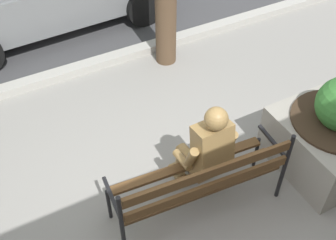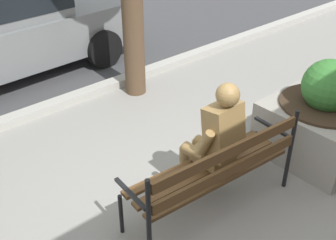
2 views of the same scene
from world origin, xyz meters
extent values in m
plane|color=gray|center=(0.00, 0.00, 0.00)|extent=(80.00, 80.00, 0.00)
cube|color=#B2AFA8|center=(0.00, 2.90, 0.06)|extent=(60.00, 0.20, 0.12)
cube|color=brown|center=(0.15, -0.09, 0.45)|extent=(1.70, 0.24, 0.04)
cube|color=brown|center=(0.16, 0.09, 0.45)|extent=(1.70, 0.24, 0.04)
cube|color=brown|center=(0.18, 0.27, 0.45)|extent=(1.70, 0.24, 0.04)
cube|color=brown|center=(0.14, -0.18, 0.62)|extent=(1.70, 0.17, 0.11)
cube|color=brown|center=(0.14, -0.18, 0.84)|extent=(1.70, 0.17, 0.11)
cylinder|color=black|center=(-0.70, 0.36, 0.23)|extent=(0.04, 0.04, 0.45)
cylinder|color=black|center=(-0.74, -0.11, 0.47)|extent=(0.04, 0.04, 0.95)
cube|color=black|center=(-0.72, 0.16, 0.62)|extent=(0.07, 0.48, 0.03)
cylinder|color=black|center=(1.05, 0.22, 0.23)|extent=(0.04, 0.04, 0.45)
cylinder|color=black|center=(1.02, -0.25, 0.47)|extent=(0.04, 0.04, 0.95)
cube|color=black|center=(1.04, 0.02, 0.62)|extent=(0.07, 0.48, 0.03)
cube|color=olive|center=(0.30, 0.15, 0.56)|extent=(0.35, 0.33, 0.16)
cube|color=olive|center=(0.30, 0.05, 0.88)|extent=(0.37, 0.30, 0.55)
sphere|color=olive|center=(0.30, 0.04, 1.26)|extent=(0.22, 0.22, 0.22)
cylinder|color=olive|center=(0.08, 0.06, 0.83)|extent=(0.09, 0.18, 0.29)
cylinder|color=olive|center=(0.06, 0.20, 0.66)|extent=(0.09, 0.27, 0.10)
cylinder|color=olive|center=(0.52, 0.08, 0.83)|extent=(0.09, 0.18, 0.29)
cylinder|color=olive|center=(0.52, 0.22, 0.66)|extent=(0.09, 0.27, 0.10)
cylinder|color=olive|center=(0.20, 0.29, 0.52)|extent=(0.14, 0.37, 0.14)
cylinder|color=olive|center=(0.20, 0.47, 0.25)|extent=(0.11, 0.11, 0.50)
cube|color=olive|center=(0.20, 0.53, 0.04)|extent=(0.12, 0.24, 0.07)
cylinder|color=olive|center=(0.38, 0.29, 0.52)|extent=(0.14, 0.37, 0.14)
cylinder|color=olive|center=(0.38, 0.47, 0.25)|extent=(0.11, 0.11, 0.50)
cube|color=olive|center=(0.38, 0.53, 0.04)|extent=(0.12, 0.24, 0.07)
cube|color=olive|center=(0.51, 0.58, 0.08)|extent=(0.28, 0.19, 0.16)
cube|color=gray|center=(1.83, -0.10, 0.32)|extent=(1.13, 1.13, 0.64)
cylinder|color=#38281C|center=(1.83, -0.10, 0.66)|extent=(1.02, 1.02, 0.03)
sphere|color=#387A33|center=(1.83, -0.10, 0.90)|extent=(0.60, 0.60, 0.60)
cube|color=slate|center=(-0.09, 4.45, 0.61)|extent=(4.17, 1.88, 0.70)
cylinder|color=black|center=(1.21, 5.36, 0.32)|extent=(0.65, 0.25, 0.64)
cylinder|color=black|center=(1.28, 3.66, 0.32)|extent=(0.65, 0.25, 0.64)
camera|label=1|loc=(-1.33, -2.10, 3.82)|focal=44.75mm
camera|label=2|loc=(-2.24, -2.10, 3.03)|focal=45.10mm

